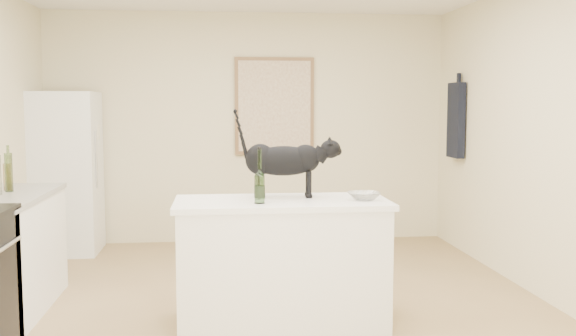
% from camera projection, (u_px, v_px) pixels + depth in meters
% --- Properties ---
extents(floor, '(5.50, 5.50, 0.00)m').
position_uv_depth(floor, '(266.00, 316.00, 4.89)').
color(floor, '#9F8154').
rests_on(floor, ground).
extents(wall_back, '(4.50, 0.00, 4.50)m').
position_uv_depth(wall_back, '(248.00, 128.00, 7.48)').
color(wall_back, beige).
rests_on(wall_back, ground).
extents(wall_front, '(4.50, 0.00, 4.50)m').
position_uv_depth(wall_front, '(328.00, 191.00, 2.04)').
color(wall_front, beige).
rests_on(wall_front, ground).
extents(wall_right, '(0.00, 5.50, 5.50)m').
position_uv_depth(wall_right, '(560.00, 140.00, 5.00)').
color(wall_right, beige).
rests_on(wall_right, ground).
extents(island_base, '(1.44, 0.67, 0.86)m').
position_uv_depth(island_base, '(282.00, 265.00, 4.66)').
color(island_base, white).
rests_on(island_base, floor).
extents(island_top, '(1.50, 0.70, 0.04)m').
position_uv_depth(island_top, '(282.00, 203.00, 4.61)').
color(island_top, white).
rests_on(island_top, island_base).
extents(left_cabinets, '(0.60, 1.40, 0.86)m').
position_uv_depth(left_cabinets, '(4.00, 256.00, 4.94)').
color(left_cabinets, white).
rests_on(left_cabinets, floor).
extents(left_countertop, '(0.62, 1.44, 0.04)m').
position_uv_depth(left_countertop, '(2.00, 197.00, 4.89)').
color(left_countertop, gray).
rests_on(left_countertop, left_cabinets).
extents(fridge, '(0.68, 0.68, 1.70)m').
position_uv_depth(fridge, '(65.00, 173.00, 6.93)').
color(fridge, white).
rests_on(fridge, floor).
extents(artwork_frame, '(0.90, 0.03, 1.10)m').
position_uv_depth(artwork_frame, '(274.00, 106.00, 7.46)').
color(artwork_frame, brown).
rests_on(artwork_frame, wall_back).
extents(artwork_canvas, '(0.82, 0.00, 1.02)m').
position_uv_depth(artwork_canvas, '(275.00, 106.00, 7.44)').
color(artwork_canvas, beige).
rests_on(artwork_canvas, wall_back).
extents(hanging_garment, '(0.08, 0.34, 0.80)m').
position_uv_depth(hanging_garment, '(456.00, 120.00, 7.01)').
color(hanging_garment, black).
rests_on(hanging_garment, wall_right).
extents(black_cat, '(0.69, 0.25, 0.47)m').
position_uv_depth(black_cat, '(284.00, 165.00, 4.72)').
color(black_cat, black).
rests_on(black_cat, island_top).
extents(wine_bottle, '(0.08, 0.08, 0.33)m').
position_uv_depth(wine_bottle, '(260.00, 179.00, 4.44)').
color(wine_bottle, '#2A5321').
rests_on(wine_bottle, island_top).
extents(glass_bowl, '(0.23, 0.23, 0.06)m').
position_uv_depth(glass_bowl, '(364.00, 196.00, 4.60)').
color(glass_bowl, silver).
rests_on(glass_bowl, island_top).
extents(fridge_paper, '(0.01, 0.12, 0.16)m').
position_uv_depth(fridge_paper, '(98.00, 132.00, 6.96)').
color(fridge_paper, white).
rests_on(fridge_paper, fridge).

